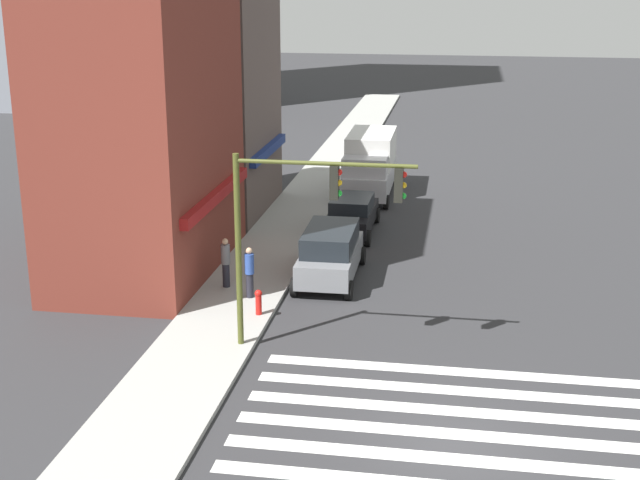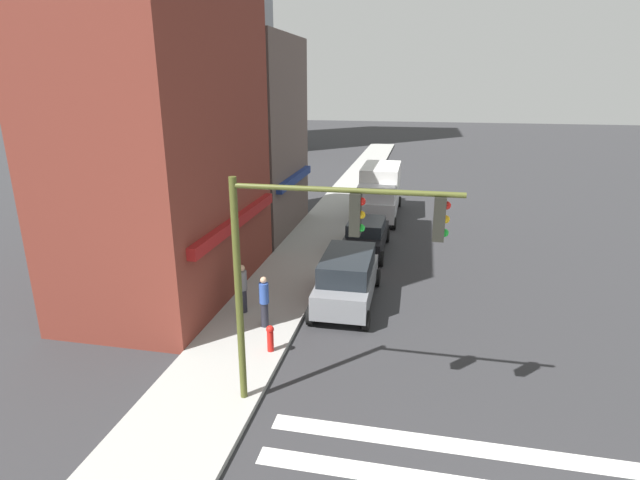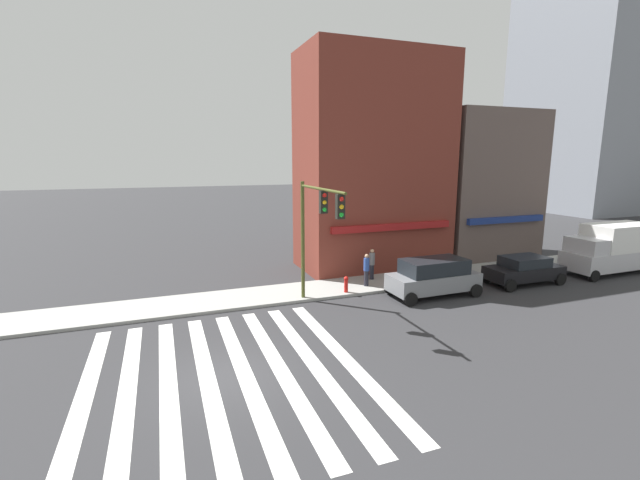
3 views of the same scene
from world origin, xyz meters
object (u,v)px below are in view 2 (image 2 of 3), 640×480
object	(u,v)px
suv_grey	(347,278)
pedestrian_blue_shirt	(264,301)
fire_hydrant	(270,337)
box_truck_silver	(380,191)
pedestrian_grey_coat	(243,288)
sedan_black	(366,235)
traffic_signal	(316,249)

from	to	relation	value
suv_grey	pedestrian_blue_shirt	bearing A→B (deg)	137.76
suv_grey	fire_hydrant	bearing A→B (deg)	157.04
suv_grey	pedestrian_blue_shirt	world-z (taller)	suv_grey
suv_grey	box_truck_silver	bearing A→B (deg)	-0.70
pedestrian_grey_coat	fire_hydrant	bearing A→B (deg)	-169.60
pedestrian_blue_shirt	fire_hydrant	world-z (taller)	pedestrian_blue_shirt
sedan_black	pedestrian_grey_coat	world-z (taller)	pedestrian_grey_coat
suv_grey	pedestrian_grey_coat	xyz separation A→B (m)	(-1.78, 3.42, 0.04)
sedan_black	fire_hydrant	xyz separation A→B (m)	(-10.19, 1.70, -0.23)
suv_grey	sedan_black	world-z (taller)	suv_grey
box_truck_silver	fire_hydrant	distance (m)	17.27
sedan_black	pedestrian_blue_shirt	world-z (taller)	pedestrian_blue_shirt
pedestrian_grey_coat	pedestrian_blue_shirt	bearing A→B (deg)	-155.15
box_truck_silver	fire_hydrant	world-z (taller)	box_truck_silver
box_truck_silver	pedestrian_blue_shirt	size ratio (longest dim) A/B	3.51
traffic_signal	suv_grey	world-z (taller)	traffic_signal
pedestrian_blue_shirt	fire_hydrant	bearing A→B (deg)	-43.62
suv_grey	pedestrian_blue_shirt	xyz separation A→B (m)	(-2.66, 2.36, 0.04)
traffic_signal	pedestrian_grey_coat	xyz separation A→B (m)	(4.72, 3.66, -3.25)
suv_grey	sedan_black	xyz separation A→B (m)	(6.04, -0.00, -0.19)
traffic_signal	box_truck_silver	world-z (taller)	traffic_signal
box_truck_silver	fire_hydrant	size ratio (longest dim) A/B	7.38
traffic_signal	sedan_black	bearing A→B (deg)	1.06
suv_grey	pedestrian_blue_shirt	size ratio (longest dim) A/B	2.67
sedan_black	box_truck_silver	world-z (taller)	box_truck_silver
traffic_signal	pedestrian_blue_shirt	world-z (taller)	traffic_signal
suv_grey	box_truck_silver	world-z (taller)	box_truck_silver
traffic_signal	pedestrian_blue_shirt	xyz separation A→B (m)	(3.84, 2.59, -3.25)
box_truck_silver	pedestrian_blue_shirt	bearing A→B (deg)	170.97
suv_grey	pedestrian_grey_coat	size ratio (longest dim) A/B	2.67
sedan_black	fire_hydrant	bearing A→B (deg)	171.20
sedan_black	pedestrian_grey_coat	bearing A→B (deg)	157.01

